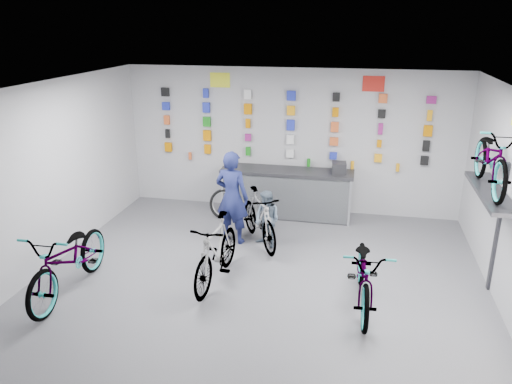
% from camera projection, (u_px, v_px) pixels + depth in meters
% --- Properties ---
extents(floor, '(8.00, 8.00, 0.00)m').
position_uv_depth(floor, '(249.00, 304.00, 7.21)').
color(floor, '#4E4F53').
rests_on(floor, ground).
extents(ceiling, '(8.00, 8.00, 0.00)m').
position_uv_depth(ceiling, '(248.00, 95.00, 6.23)').
color(ceiling, white).
rests_on(ceiling, wall_back).
extents(wall_back, '(7.00, 0.00, 7.00)m').
position_uv_depth(wall_back, '(291.00, 141.00, 10.42)').
color(wall_back, '#AAAAAD').
rests_on(wall_back, floor).
extents(wall_left, '(0.00, 8.00, 8.00)m').
position_uv_depth(wall_left, '(19.00, 190.00, 7.41)').
color(wall_left, '#AAAAAD').
rests_on(wall_left, floor).
extents(counter, '(2.70, 0.66, 1.00)m').
position_uv_depth(counter, '(286.00, 194.00, 10.33)').
color(counter, black).
rests_on(counter, floor).
extents(merch_wall, '(5.57, 0.08, 1.55)m').
position_uv_depth(merch_wall, '(289.00, 127.00, 10.26)').
color(merch_wall, '#D47700').
rests_on(merch_wall, wall_back).
extents(wall_bracket, '(0.39, 1.90, 2.00)m').
position_uv_depth(wall_bracket, '(492.00, 198.00, 7.19)').
color(wall_bracket, '#333338').
rests_on(wall_bracket, wall_right).
extents(sign_left, '(0.42, 0.02, 0.30)m').
position_uv_depth(sign_left, '(220.00, 80.00, 10.30)').
color(sign_left, '#F1F82B').
rests_on(sign_left, wall_back).
extents(sign_right, '(0.42, 0.02, 0.30)m').
position_uv_depth(sign_right, '(374.00, 84.00, 9.69)').
color(sign_right, red).
rests_on(sign_right, wall_back).
extents(bike_left, '(0.79, 2.13, 1.11)m').
position_uv_depth(bike_left, '(69.00, 259.00, 7.36)').
color(bike_left, gray).
rests_on(bike_left, floor).
extents(bike_center, '(0.64, 1.80, 1.06)m').
position_uv_depth(bike_center, '(216.00, 251.00, 7.67)').
color(bike_center, gray).
rests_on(bike_center, floor).
extents(bike_right, '(0.78, 1.97, 1.02)m').
position_uv_depth(bike_right, '(365.00, 273.00, 7.04)').
color(bike_right, gray).
rests_on(bike_right, floor).
extents(bike_service, '(1.27, 1.69, 1.01)m').
position_uv_depth(bike_service, '(259.00, 218.00, 9.01)').
color(bike_service, gray).
rests_on(bike_service, floor).
extents(bike_wall, '(0.63, 1.80, 0.95)m').
position_uv_depth(bike_wall, '(492.00, 158.00, 7.02)').
color(bike_wall, gray).
rests_on(bike_wall, wall_bracket).
extents(clerk, '(0.69, 0.52, 1.72)m').
position_uv_depth(clerk, '(232.00, 197.00, 9.00)').
color(clerk, navy).
rests_on(clerk, floor).
extents(customer, '(0.64, 0.60, 1.04)m').
position_uv_depth(customer, '(267.00, 219.00, 8.91)').
color(customer, '#4F5E6F').
rests_on(customer, floor).
extents(spare_wheel, '(0.64, 0.30, 0.62)m').
position_uv_depth(spare_wheel, '(224.00, 204.00, 10.29)').
color(spare_wheel, black).
rests_on(spare_wheel, floor).
extents(register, '(0.30, 0.32, 0.22)m').
position_uv_depth(register, '(339.00, 168.00, 9.93)').
color(register, black).
rests_on(register, counter).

